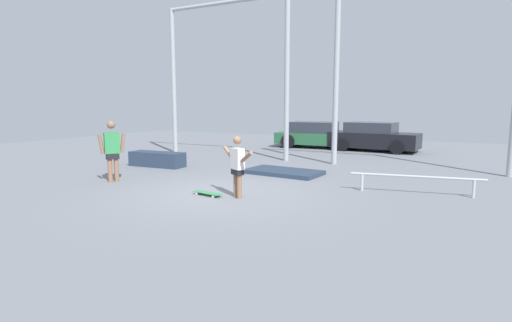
{
  "coord_description": "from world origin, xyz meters",
  "views": [
    {
      "loc": [
        5.39,
        -8.15,
        2.21
      ],
      "look_at": [
        0.24,
        1.45,
        0.66
      ],
      "focal_mm": 28.0,
      "sensor_mm": 36.0,
      "label": 1
    }
  ],
  "objects": [
    {
      "name": "skateboarder",
      "position": [
        0.6,
        -0.15,
        0.81
      ],
      "size": [
        1.18,
        0.73,
        1.47
      ],
      "rotation": [
        0.0,
        0.0,
        -0.53
      ],
      "color": "#8C664C",
      "rests_on": "ground_plane"
    },
    {
      "name": "parked_car_green",
      "position": [
        -1.61,
        11.43,
        0.65
      ],
      "size": [
        4.16,
        2.21,
        1.33
      ],
      "rotation": [
        0.0,
        0.0,
        0.07
      ],
      "color": "#28603D",
      "rests_on": "ground_plane"
    },
    {
      "name": "canopy_support_right",
      "position": [
        3.76,
        6.23,
        3.88
      ],
      "size": [
        5.77,
        0.2,
        6.41
      ],
      "color": "#A5A8AD",
      "rests_on": "ground_plane"
    },
    {
      "name": "manual_pad",
      "position": [
        0.21,
        3.37,
        0.06
      ],
      "size": [
        2.47,
        1.49,
        0.13
      ],
      "primitive_type": "cube",
      "rotation": [
        0.0,
        0.0,
        -0.08
      ],
      "color": "#28384C",
      "rests_on": "ground_plane"
    },
    {
      "name": "ground_plane",
      "position": [
        0.0,
        0.0,
        0.0
      ],
      "size": [
        36.0,
        36.0,
        0.0
      ],
      "primitive_type": "plane",
      "color": "slate"
    },
    {
      "name": "bystander",
      "position": [
        -3.55,
        -0.15,
        0.97
      ],
      "size": [
        0.5,
        0.68,
        1.76
      ],
      "rotation": [
        0.0,
        0.0,
        4.12
      ],
      "color": "#8C664C",
      "rests_on": "ground_plane"
    },
    {
      "name": "grind_rail",
      "position": [
        4.29,
        2.27,
        0.38
      ],
      "size": [
        3.1,
        0.61,
        0.47
      ],
      "rotation": [
        0.0,
        0.0,
        0.17
      ],
      "color": "#B7BABF",
      "rests_on": "ground_plane"
    },
    {
      "name": "skateboard",
      "position": [
        -0.16,
        -0.31,
        0.06
      ],
      "size": [
        0.83,
        0.33,
        0.08
      ],
      "rotation": [
        0.0,
        0.0,
        -0.14
      ],
      "color": "#338C4C",
      "rests_on": "ground_plane"
    },
    {
      "name": "grind_box",
      "position": [
        -4.44,
        2.66,
        0.26
      ],
      "size": [
        2.1,
        0.8,
        0.52
      ],
      "primitive_type": "cube",
      "rotation": [
        0.0,
        0.0,
        0.06
      ],
      "color": "#28384C",
      "rests_on": "ground_plane"
    },
    {
      "name": "parked_car_black",
      "position": [
        1.33,
        11.3,
        0.66
      ],
      "size": [
        4.15,
        2.1,
        1.37
      ],
      "rotation": [
        0.0,
        0.0,
        -0.06
      ],
      "color": "black",
      "rests_on": "ground_plane"
    },
    {
      "name": "canopy_support_left",
      "position": [
        -3.76,
        6.23,
        3.88
      ],
      "size": [
        5.77,
        0.2,
        6.41
      ],
      "color": "#A5A8AD",
      "rests_on": "ground_plane"
    }
  ]
}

